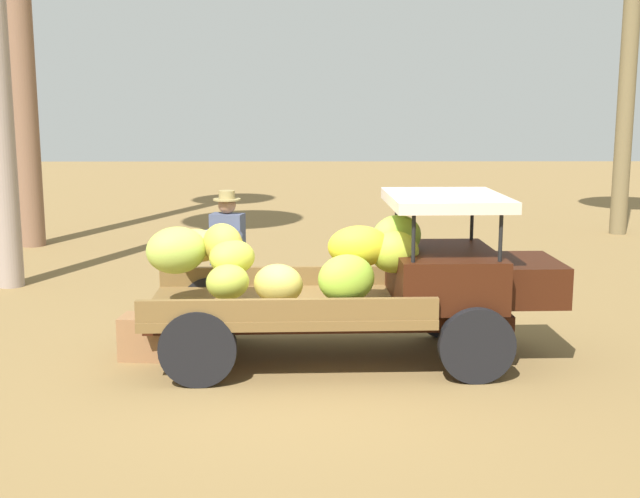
# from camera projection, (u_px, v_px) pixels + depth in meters

# --- Properties ---
(ground_plane) EXTENTS (60.00, 60.00, 0.00)m
(ground_plane) POSITION_uv_depth(u_px,v_px,m) (320.00, 365.00, 8.87)
(ground_plane) COLOR olive
(truck) EXTENTS (4.55, 1.86, 1.83)m
(truck) POSITION_uv_depth(u_px,v_px,m) (364.00, 279.00, 8.88)
(truck) COLOR #36160A
(truck) RESTS_ON ground
(farmer) EXTENTS (0.53, 0.49, 1.73)m
(farmer) POSITION_uv_depth(u_px,v_px,m) (228.00, 250.00, 10.22)
(farmer) COLOR #434246
(farmer) RESTS_ON ground
(wooden_crate) EXTENTS (0.59, 0.45, 0.48)m
(wooden_crate) POSITION_uv_depth(u_px,v_px,m) (147.00, 337.00, 9.09)
(wooden_crate) COLOR #8C603C
(wooden_crate) RESTS_ON ground
(loose_banana_bunch) EXTENTS (0.60, 0.71, 0.35)m
(loose_banana_bunch) POSITION_uv_depth(u_px,v_px,m) (336.00, 301.00, 11.01)
(loose_banana_bunch) COLOR #97BF30
(loose_banana_bunch) RESTS_ON ground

